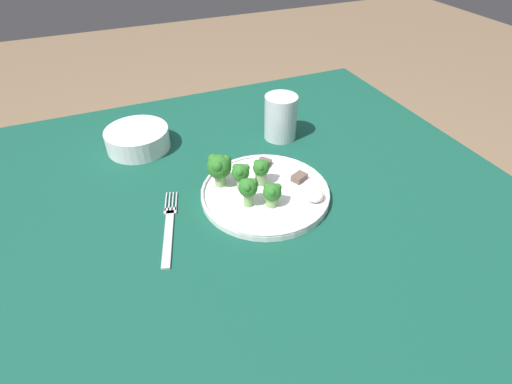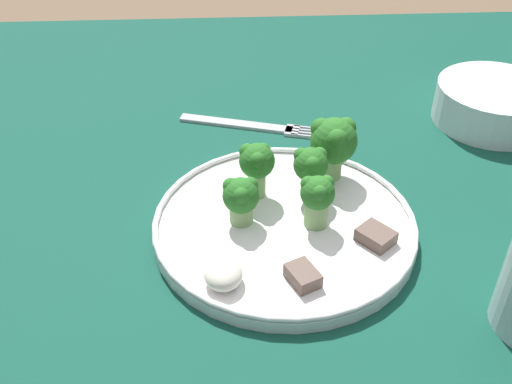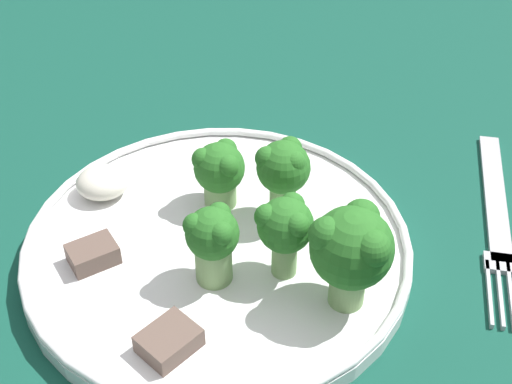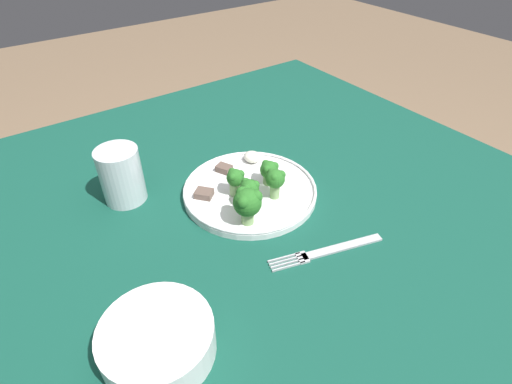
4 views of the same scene
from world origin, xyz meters
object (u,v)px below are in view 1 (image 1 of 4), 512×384
at_px(fork, 169,227).
at_px(drinking_glass, 281,119).
at_px(dinner_plate, 265,193).
at_px(cream_bowl, 138,139).

bearing_deg(fork, drinking_glass, 33.36).
bearing_deg(dinner_plate, cream_bowl, 125.53).
bearing_deg(cream_bowl, drinking_glass, -14.12).
relative_size(dinner_plate, cream_bowl, 1.76).
distance_m(dinner_plate, drinking_glass, 0.24).
xyz_separation_m(fork, cream_bowl, (-0.00, 0.30, 0.02)).
height_order(cream_bowl, drinking_glass, drinking_glass).
xyz_separation_m(cream_bowl, drinking_glass, (0.33, -0.08, 0.02)).
xyz_separation_m(fork, drinking_glass, (0.33, 0.22, 0.05)).
xyz_separation_m(dinner_plate, cream_bowl, (-0.20, 0.29, 0.01)).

